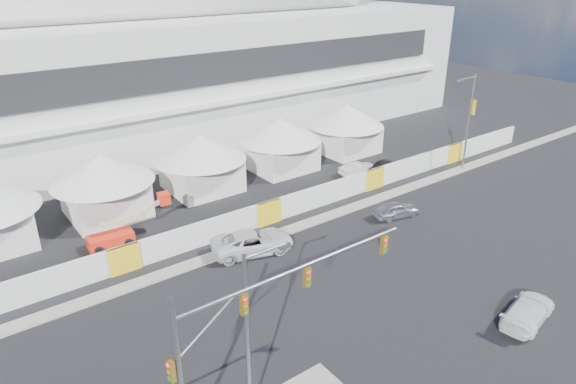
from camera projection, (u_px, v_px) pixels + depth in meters
ground at (328, 352)px, 28.14m from camera, size 160.00×160.00×0.00m
far_curb at (403, 190)px, 48.15m from camera, size 80.00×1.20×0.12m
stadium at (155, 58)px, 59.45m from camera, size 80.00×24.80×21.98m
tent_row at (154, 168)px, 44.73m from camera, size 53.40×8.40×5.40m
hoarding_fence at (268, 212)px, 41.63m from camera, size 70.00×0.25×2.00m
scaffold_tower at (406, 61)px, 77.07m from camera, size 4.40×4.40×12.00m
sedan_silver at (396, 210)px, 42.83m from camera, size 2.51×4.23×1.35m
pickup_curb at (253, 242)px, 37.56m from camera, size 4.32×6.55×1.67m
pickup_near at (528, 311)px, 30.35m from camera, size 2.91×5.20×1.42m
lot_car_a at (358, 169)px, 51.36m from camera, size 1.89×4.18×1.33m
lot_car_b at (385, 166)px, 51.88m from camera, size 2.70×4.56×1.46m
traffic_mast at (235, 344)px, 21.81m from camera, size 12.61×0.78×8.05m
streetlight_median at (251, 326)px, 22.29m from camera, size 2.38×0.24×8.62m
streetlight_curb at (468, 116)px, 50.56m from camera, size 2.90×0.65×9.79m
boom_lift at (118, 233)px, 38.66m from camera, size 6.53×1.67×3.30m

